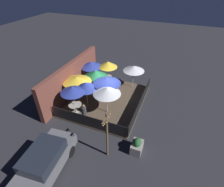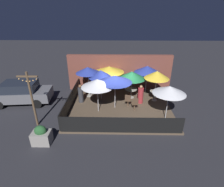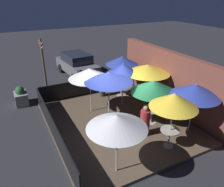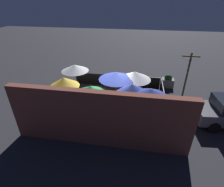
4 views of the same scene
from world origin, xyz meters
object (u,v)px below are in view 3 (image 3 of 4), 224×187
Objects in this scene: patio_umbrella_1 at (154,86)px; patio_umbrella_5 at (90,74)px; patio_umbrella_0 at (122,60)px; patio_umbrella_3 at (123,69)px; patio_chair_0 at (121,117)px; patio_umbrella_8 at (117,122)px; planter_box at (21,97)px; parked_car_0 at (77,64)px; dining_table_2 at (170,134)px; patio_umbrella_6 at (147,69)px; patron_1 at (102,86)px; patio_umbrella_4 at (195,90)px; light_post at (43,63)px; patio_umbrella_2 at (174,100)px; dining_table_0 at (122,86)px; patron_0 at (145,122)px; patio_umbrella_7 at (109,77)px; patio_chair_1 at (115,124)px; dining_table_1 at (152,112)px.

patio_umbrella_1 is 3.05m from patio_umbrella_5.
patio_umbrella_0 reaches higher than patio_umbrella_3.
patio_umbrella_3 reaches higher than patio_chair_0.
planter_box is (-6.77, -2.23, -1.58)m from patio_umbrella_8.
patio_umbrella_3 is at bearing 0.19° from parked_car_0.
patio_umbrella_1 is 2.13m from dining_table_2.
patio_umbrella_6 is (1.53, 0.59, -0.11)m from patio_umbrella_0.
dining_table_2 is at bearing -7.64° from patio_umbrella_0.
patio_umbrella_1 reaches higher than patio_chair_0.
patio_chair_0 is at bearing -49.68° from patron_1.
patio_umbrella_8 is at bearing 18.21° from planter_box.
dining_table_2 is 9.61m from parked_car_0.
patio_umbrella_4 is 8.37m from light_post.
patio_umbrella_2 reaches higher than patron_1.
patio_umbrella_3 reaches higher than parked_car_0.
planter_box is at bearing -118.58° from patio_umbrella_6.
patio_umbrella_8 is 6.09m from dining_table_0.
patio_umbrella_2 is at bearing -34.93° from patron_1.
patron_1 reaches higher than patio_chair_0.
patio_umbrella_6 is at bearing 159.53° from patio_umbrella_2.
light_post is at bearing -148.83° from patio_umbrella_1.
dining_table_2 is 0.56× the size of patron_0.
patio_umbrella_2 is 3.91m from patio_umbrella_3.
dining_table_2 is (3.91, -0.15, -1.38)m from patio_umbrella_3.
patron_0 is at bearing 22.74° from patio_umbrella_7.
patron_0 is (-0.66, -1.85, -1.32)m from patio_umbrella_4.
patio_umbrella_3 reaches higher than patron_1.
light_post is 0.77× the size of parked_car_0.
dining_table_0 is at bearing -169.59° from patio_umbrella_4.
patio_umbrella_0 is 2.44× the size of patio_chair_1.
patio_umbrella_8 reaches higher than patio_umbrella_1.
patio_umbrella_3 is (0.98, -0.51, -0.11)m from patio_umbrella_0.
dining_table_2 is at bearing -13.60° from dining_table_1.
patio_umbrella_0 is at bearing 0.00° from dining_table_0.
patio_umbrella_0 is 2.68m from patio_umbrella_7.
patio_umbrella_3 is 3.18m from patio_chair_1.
patio_umbrella_5 is at bearing 49.64° from planter_box.
patio_umbrella_2 is at bearing -7.64° from dining_table_0.
light_post reaches higher than dining_table_1.
patio_umbrella_4 is 3.47m from patio_chair_1.
patio_umbrella_6 reaches higher than patio_chair_0.
dining_table_1 is at bearing 124.30° from patio_umbrella_8.
patio_umbrella_2 is 2.63m from patio_chair_1.
patio_chair_0 is 0.63m from patio_chair_1.
patio_umbrella_8 is 2.04× the size of planter_box.
patio_umbrella_2 reaches higher than patron_0.
dining_table_1 is 1.00m from patron_0.
patio_umbrella_4 is at bearing 105.95° from dining_table_2.
patio_umbrella_2 reaches higher than patio_umbrella_4.
patio_umbrella_8 is 2.87× the size of dining_table_2.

